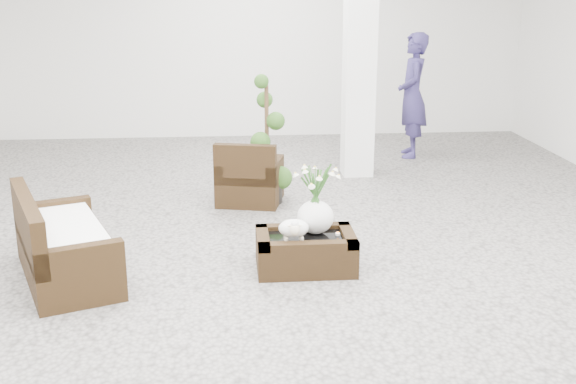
{
  "coord_description": "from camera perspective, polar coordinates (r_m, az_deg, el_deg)",
  "views": [
    {
      "loc": [
        -0.55,
        -6.58,
        2.54
      ],
      "look_at": [
        0.0,
        -0.1,
        0.62
      ],
      "focal_mm": 43.98,
      "sensor_mm": 36.0,
      "label": 1
    }
  ],
  "objects": [
    {
      "name": "tealight",
      "position": [
        6.53,
        4.04,
        -3.38
      ],
      "size": [
        0.04,
        0.04,
        0.03
      ],
      "primitive_type": "cylinder",
      "color": "white",
      "rests_on": "coffee_table"
    },
    {
      "name": "planter_narcissus",
      "position": [
        6.46,
        2.25,
        0.02
      ],
      "size": [
        0.44,
        0.44,
        0.8
      ],
      "primitive_type": null,
      "color": "white",
      "rests_on": "coffee_table"
    },
    {
      "name": "sheep_figurine",
      "position": [
        6.34,
        0.46,
        -3.1
      ],
      "size": [
        0.28,
        0.23,
        0.21
      ],
      "primitive_type": "ellipsoid",
      "color": "white",
      "rests_on": "coffee_table"
    },
    {
      "name": "topiary",
      "position": [
        8.36,
        -1.72,
        4.15
      ],
      "size": [
        0.4,
        0.4,
        1.52
      ],
      "primitive_type": null,
      "color": "#264817",
      "rests_on": "ground"
    },
    {
      "name": "coffee_table",
      "position": [
        6.54,
        1.43,
        -4.93
      ],
      "size": [
        0.9,
        0.6,
        0.31
      ],
      "primitive_type": "cube",
      "color": "#34210F",
      "rests_on": "ground"
    },
    {
      "name": "loveseat",
      "position": [
        6.57,
        -17.55,
        -3.41
      ],
      "size": [
        1.21,
        1.64,
        0.79
      ],
      "primitive_type": "cube",
      "rotation": [
        0.0,
        0.0,
        1.94
      ],
      "color": "#34210F",
      "rests_on": "ground"
    },
    {
      "name": "shopper",
      "position": [
        10.85,
        10.02,
        7.69
      ],
      "size": [
        0.53,
        0.73,
        1.86
      ],
      "primitive_type": "imported",
      "rotation": [
        0.0,
        0.0,
        -1.71
      ],
      "color": "navy",
      "rests_on": "ground"
    },
    {
      "name": "ground",
      "position": [
        7.07,
        -0.07,
        -4.59
      ],
      "size": [
        11.0,
        11.0,
        0.0
      ],
      "primitive_type": "plane",
      "color": "gray",
      "rests_on": "ground"
    },
    {
      "name": "armchair",
      "position": [
        8.47,
        -3.09,
        1.72
      ],
      "size": [
        0.86,
        0.84,
        0.77
      ],
      "primitive_type": "cube",
      "rotation": [
        0.0,
        0.0,
        2.92
      ],
      "color": "#34210F",
      "rests_on": "ground"
    },
    {
      "name": "column",
      "position": [
        9.57,
        5.83,
        11.64
      ],
      "size": [
        0.4,
        0.4,
        3.5
      ],
      "primitive_type": "cube",
      "color": "white",
      "rests_on": "ground"
    }
  ]
}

